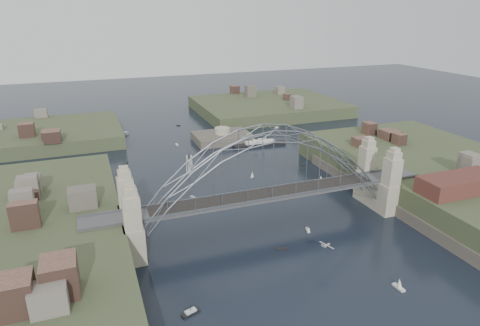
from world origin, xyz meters
name	(u,v)px	position (x,y,z in m)	size (l,w,h in m)	color
ground	(266,226)	(0.00, 0.00, 0.00)	(500.00, 500.00, 0.00)	black
bridge	(267,179)	(0.00, 0.00, 12.32)	(84.00, 13.80, 24.60)	#4B4B4E
shore_east	(450,185)	(57.32, 0.00, 1.97)	(50.50, 90.00, 12.00)	#3B4529
headland_nw	(43,140)	(-55.00, 95.00, 0.50)	(60.00, 45.00, 9.00)	#3B4529
headland_ne	(268,110)	(50.00, 110.00, 0.75)	(70.00, 55.00, 9.50)	#3B4529
fort_island	(222,142)	(12.00, 70.00, -0.34)	(22.00, 16.00, 9.40)	#4D463D
wharf_shed	(459,184)	(44.00, -14.00, 10.00)	(20.00, 8.00, 4.00)	#592D26
naval_cruiser_near	(189,163)	(-7.15, 47.29, 0.73)	(5.72, 15.83, 4.73)	#93999A
naval_cruiser_far	(116,137)	(-27.32, 88.40, 0.76)	(11.24, 11.87, 4.85)	#93999A
ocean_liner	(260,144)	(23.37, 58.73, 0.80)	(21.21, 3.91, 5.18)	black
aeroplane	(326,245)	(4.26, -19.65, 4.76)	(2.06, 3.58, 0.53)	silver
small_boat_a	(194,198)	(-12.36, 21.44, 0.15)	(1.89, 2.80, 0.45)	silver
small_boat_b	(252,175)	(8.44, 29.66, 1.03)	(1.57, 1.59, 2.38)	silver
small_boat_c	(282,249)	(-1.22, -11.04, 0.15)	(2.82, 1.73, 0.45)	silver
small_boat_d	(302,165)	(28.42, 34.28, 0.15)	(1.48, 2.39, 0.45)	silver
small_boat_e	(125,164)	(-27.21, 56.31, 0.15)	(2.16, 3.65, 0.45)	silver
small_boat_f	(192,159)	(-4.72, 53.31, 0.15)	(1.29, 1.57, 0.45)	silver
small_boat_g	(399,285)	(13.44, -30.97, 0.81)	(1.06, 2.71, 2.38)	silver
small_boat_h	(177,145)	(-6.14, 71.09, 0.15)	(0.74, 2.24, 0.45)	silver
small_boat_i	(321,179)	(26.75, 19.44, 0.90)	(1.87, 2.21, 2.38)	silver
small_boat_j	(191,312)	(-24.86, -24.08, 0.28)	(3.50, 2.07, 1.43)	silver
small_boat_k	(178,125)	(0.75, 99.07, 0.15)	(1.74, 1.49, 0.45)	silver
small_boat_l	(87,193)	(-40.07, 33.94, 0.76)	(2.59, 2.92, 2.38)	silver
small_boat_m	(308,230)	(8.19, -5.74, 0.29)	(1.12, 2.15, 1.43)	silver
small_boat_n	(276,128)	(40.28, 79.55, 0.29)	(2.36, 0.97, 1.43)	silver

